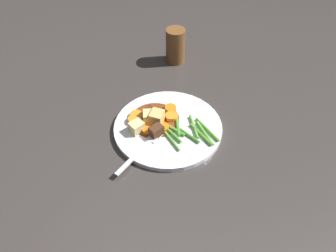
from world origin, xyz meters
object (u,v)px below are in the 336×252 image
carrot_slice_6 (135,120)px  fork (144,147)px  carrot_slice_2 (170,109)px  potato_chunk_0 (137,127)px  potato_chunk_1 (157,119)px  pepper_mill (175,46)px  carrot_slice_1 (149,129)px  carrot_slice_5 (136,115)px  potato_chunk_2 (150,116)px  carrot_slice_4 (138,124)px  carrot_slice_0 (163,127)px  meat_chunk_0 (156,131)px  meat_chunk_1 (150,113)px  dinner_plate (168,128)px  carrot_slice_3 (173,117)px

carrot_slice_6 → fork: size_ratio=0.19×
carrot_slice_2 → carrot_slice_6: size_ratio=0.86×
potato_chunk_0 → potato_chunk_1: (-0.04, -0.04, 0.00)m
potato_chunk_1 → fork: potato_chunk_1 is taller
fork → pepper_mill: 0.36m
carrot_slice_1 → carrot_slice_5: bearing=-38.9°
potato_chunk_1 → potato_chunk_2: potato_chunk_1 is taller
carrot_slice_4 → potato_chunk_2: size_ratio=0.83×
carrot_slice_4 → carrot_slice_5: carrot_slice_5 is taller
carrot_slice_0 → carrot_slice_1: bearing=29.8°
carrot_slice_1 → potato_chunk_1: 0.03m
carrot_slice_1 → meat_chunk_0: size_ratio=1.08×
potato_chunk_2 → fork: potato_chunk_2 is taller
carrot_slice_1 → potato_chunk_2: potato_chunk_2 is taller
meat_chunk_0 → meat_chunk_1: (0.03, -0.05, -0.00)m
carrot_slice_4 → potato_chunk_1: potato_chunk_1 is taller
carrot_slice_2 → pepper_mill: 0.23m
carrot_slice_5 → meat_chunk_0: bearing=147.3°
carrot_slice_1 → carrot_slice_6: (0.04, -0.02, -0.00)m
meat_chunk_0 → dinner_plate: bearing=-114.4°
dinner_plate → carrot_slice_6: carrot_slice_6 is taller
carrot_slice_5 → potato_chunk_2: size_ratio=0.96×
dinner_plate → meat_chunk_0: meat_chunk_0 is taller
potato_chunk_2 → meat_chunk_1: size_ratio=1.10×
carrot_slice_1 → meat_chunk_0: meat_chunk_0 is taller
carrot_slice_1 → pepper_mill: pepper_mill is taller
fork → potato_chunk_0: bearing=-51.6°
carrot_slice_3 → potato_chunk_1: 0.04m
carrot_slice_1 → carrot_slice_0: bearing=-150.2°
carrot_slice_2 → meat_chunk_1: size_ratio=1.01×
carrot_slice_0 → dinner_plate: bearing=-121.5°
carrot_slice_4 → dinner_plate: bearing=-162.4°
potato_chunk_1 → carrot_slice_2: bearing=-106.9°
carrot_slice_1 → potato_chunk_2: bearing=-76.3°
potato_chunk_0 → potato_chunk_2: bearing=-113.3°
carrot_slice_2 → potato_chunk_2: bearing=55.3°
potato_chunk_0 → potato_chunk_1: 0.05m
potato_chunk_0 → pepper_mill: bearing=-89.0°
fork → pepper_mill: (0.04, -0.36, 0.04)m
potato_chunk_0 → carrot_slice_2: bearing=-119.8°
potato_chunk_1 → meat_chunk_0: potato_chunk_1 is taller
fork → carrot_slice_4: bearing=-57.5°
carrot_slice_1 → potato_chunk_1: bearing=-109.1°
carrot_slice_3 → carrot_slice_6: carrot_slice_3 is taller
carrot_slice_6 → carrot_slice_4: bearing=138.3°
dinner_plate → carrot_slice_5: 0.08m
dinner_plate → meat_chunk_1: 0.06m
potato_chunk_2 → meat_chunk_1: bearing=-70.0°
dinner_plate → carrot_slice_5: size_ratio=8.59×
carrot_slice_3 → carrot_slice_4: bearing=34.1°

